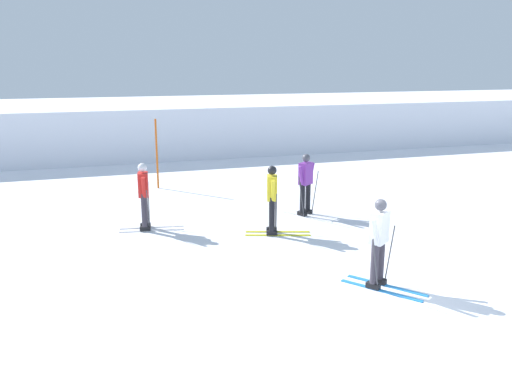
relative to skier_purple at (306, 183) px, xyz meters
name	(u,v)px	position (x,y,z in m)	size (l,w,h in m)	color
ground_plane	(403,309)	(-0.64, -5.86, -0.92)	(120.00, 120.00, 0.00)	white
far_snow_ridge	(192,125)	(-0.64, 12.94, 0.19)	(80.00, 7.55, 2.22)	white
skier_purple	(306,183)	(0.00, 0.00, 0.00)	(1.21, 1.53, 1.71)	silver
skier_white	(379,241)	(-0.60, -4.90, 0.00)	(1.24, 1.51, 1.71)	#237AC6
skier_yellow	(272,198)	(-1.43, -1.30, 0.00)	(1.64, 0.96, 1.71)	gold
skier_red	(144,194)	(-4.37, 0.00, 0.00)	(1.64, 1.00, 1.71)	silver
trail_marker_pole	(157,154)	(-3.46, 4.48, 0.25)	(0.07, 0.07, 2.32)	#C65614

